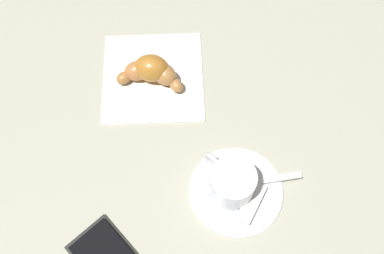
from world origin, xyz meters
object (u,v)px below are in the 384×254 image
at_px(teaspoon, 234,185).
at_px(napkin, 153,77).
at_px(saucer, 236,191).
at_px(croissant, 151,71).
at_px(espresso_cup, 232,182).
at_px(sugar_packet, 252,202).

relative_size(teaspoon, napkin, 0.88).
xyz_separation_m(saucer, croissant, (0.21, 0.07, 0.02)).
relative_size(espresso_cup, napkin, 0.49).
bearing_deg(napkin, espresso_cup, -162.97).
xyz_separation_m(napkin, croissant, (-0.00, 0.00, 0.02)).
bearing_deg(croissant, saucer, -160.84).
relative_size(saucer, teaspoon, 0.90).
distance_m(saucer, espresso_cup, 0.03).
bearing_deg(saucer, teaspoon, 6.73).
xyz_separation_m(espresso_cup, croissant, (0.20, 0.06, -0.01)).
relative_size(espresso_cup, sugar_packet, 1.38).
distance_m(espresso_cup, sugar_packet, 0.04).
relative_size(napkin, croissant, 1.59).
bearing_deg(croissant, teaspoon, -160.44).
bearing_deg(croissant, espresso_cup, -162.31).
relative_size(saucer, sugar_packet, 2.22).
xyz_separation_m(sugar_packet, croissant, (0.23, 0.09, 0.01)).
distance_m(saucer, sugar_packet, 0.03).
height_order(napkin, croissant, croissant).
distance_m(sugar_packet, napkin, 0.25).
height_order(saucer, sugar_packet, sugar_packet).
bearing_deg(napkin, saucer, -161.50).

